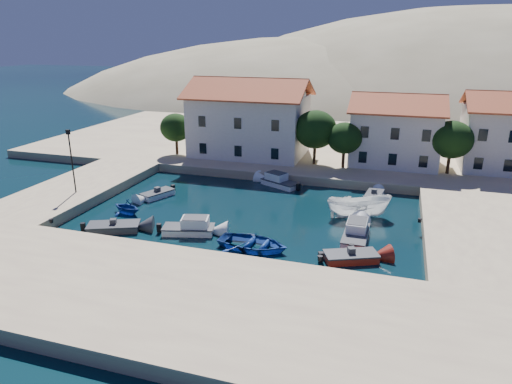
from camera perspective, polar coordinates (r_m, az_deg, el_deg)
ground at (r=33.69m, az=-6.01°, el=-8.71°), size 400.00×400.00×0.00m
quay_south at (r=28.78m, az=-10.85°, el=-13.00°), size 52.00×12.00×1.00m
quay_east at (r=41.06m, az=27.79°, el=-4.94°), size 11.00×20.00×1.00m
quay_west at (r=50.91m, az=-21.46°, el=0.31°), size 8.00×20.00×1.00m
quay_north at (r=67.78m, az=8.35°, el=5.81°), size 80.00×36.00×1.00m
hills at (r=156.09m, az=19.96°, el=3.22°), size 254.00×176.00×99.00m
building_left at (r=59.01m, az=-0.82°, el=9.47°), size 14.70×9.45×9.70m
building_mid at (r=57.24m, az=17.06°, el=7.63°), size 10.50×8.40×8.30m
building_right at (r=59.36m, az=28.80°, el=6.76°), size 9.45×8.40×8.80m
trees at (r=54.38m, az=9.00°, el=7.25°), size 37.30×5.30×6.45m
lamppost at (r=47.38m, az=-22.12°, el=4.29°), size 0.35×0.25×6.22m
bollards at (r=35.59m, az=0.56°, el=-4.99°), size 29.36×9.56×0.30m
motorboat_grey_sw at (r=40.37m, az=-17.35°, el=-4.24°), size 4.66×3.41×1.25m
cabin_cruiser_south at (r=38.39m, az=-8.43°, el=-4.47°), size 4.55×2.82×1.60m
rowboat_south at (r=35.54m, az=-0.39°, el=-7.07°), size 5.84×4.38×1.15m
motorboat_red_se at (r=34.29m, az=11.78°, el=-7.97°), size 4.23×3.15×1.25m
cabin_cruiser_east at (r=37.68m, az=12.36°, el=-5.17°), size 1.94×4.68×1.60m
boat_east at (r=42.45m, az=12.66°, el=-3.11°), size 6.22×4.00×2.25m
motorboat_white_ne at (r=47.50m, az=14.51°, el=-0.50°), size 1.94×3.49×1.25m
rowboat_west at (r=44.05m, az=-15.78°, el=-2.55°), size 3.49×3.19×1.57m
motorboat_white_west at (r=47.60m, az=-12.19°, el=-0.27°), size 2.73×3.75×1.25m
cabin_cruiser_north at (r=49.94m, az=3.06°, el=1.26°), size 4.64×3.52×1.60m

